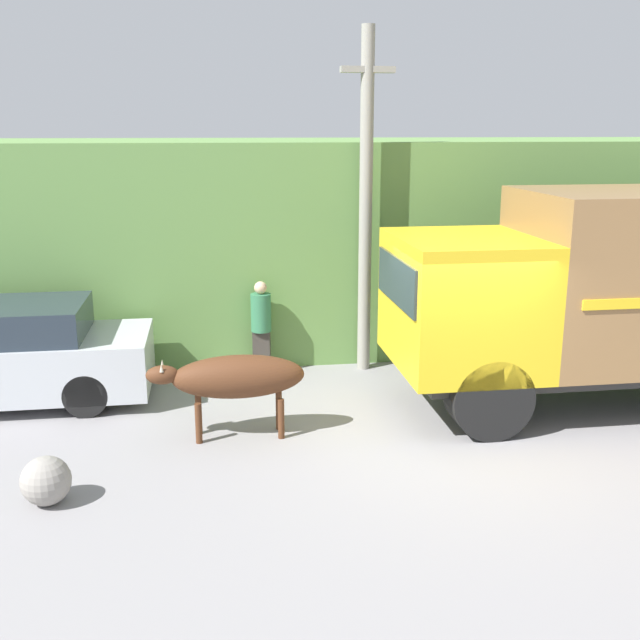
{
  "coord_description": "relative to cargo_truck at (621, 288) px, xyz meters",
  "views": [
    {
      "loc": [
        -3.23,
        -9.32,
        4.19
      ],
      "look_at": [
        -1.73,
        0.7,
        1.57
      ],
      "focal_mm": 42.0,
      "sensor_mm": 36.0,
      "label": 1
    }
  ],
  "objects": [
    {
      "name": "brown_cow",
      "position": [
        -5.83,
        -0.44,
        -0.97
      ],
      "size": [
        2.15,
        0.6,
        1.17
      ],
      "rotation": [
        0.0,
        0.0,
        -0.13
      ],
      "color": "#512D19",
      "rests_on": "ground_plane"
    },
    {
      "name": "ground_plane",
      "position": [
        -2.89,
        -0.9,
        -1.83
      ],
      "size": [
        60.0,
        60.0,
        0.0
      ],
      "primitive_type": "plane",
      "color": "gray"
    },
    {
      "name": "pedestrian_on_hill",
      "position": [
        -5.28,
        2.3,
        -0.94
      ],
      "size": [
        0.41,
        0.41,
        1.63
      ],
      "rotation": [
        0.0,
        0.0,
        2.97
      ],
      "color": "#38332D",
      "rests_on": "ground_plane"
    },
    {
      "name": "cargo_truck",
      "position": [
        0.0,
        0.0,
        0.0
      ],
      "size": [
        6.63,
        2.47,
        3.29
      ],
      "rotation": [
        0.0,
        0.0,
        -0.05
      ],
      "color": "#2D2D2D",
      "rests_on": "ground_plane"
    },
    {
      "name": "building_backdrop",
      "position": [
        -6.92,
        4.1,
        -0.46
      ],
      "size": [
        5.42,
        2.7,
        2.72
      ],
      "color": "#B2BCAD",
      "rests_on": "ground_plane"
    },
    {
      "name": "utility_pole",
      "position": [
        -3.46,
        2.29,
        1.18
      ],
      "size": [
        0.9,
        0.22,
        5.79
      ],
      "color": "gray",
      "rests_on": "ground_plane"
    },
    {
      "name": "roadside_rock",
      "position": [
        -8.06,
        -2.07,
        -1.55
      ],
      "size": [
        0.57,
        0.57,
        0.57
      ],
      "color": "gray",
      "rests_on": "ground_plane"
    },
    {
      "name": "hillside_embankment",
      "position": [
        -2.89,
        5.53,
        0.13
      ],
      "size": [
        32.0,
        5.94,
        3.93
      ],
      "color": "#608C47",
      "rests_on": "ground_plane"
    }
  ]
}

